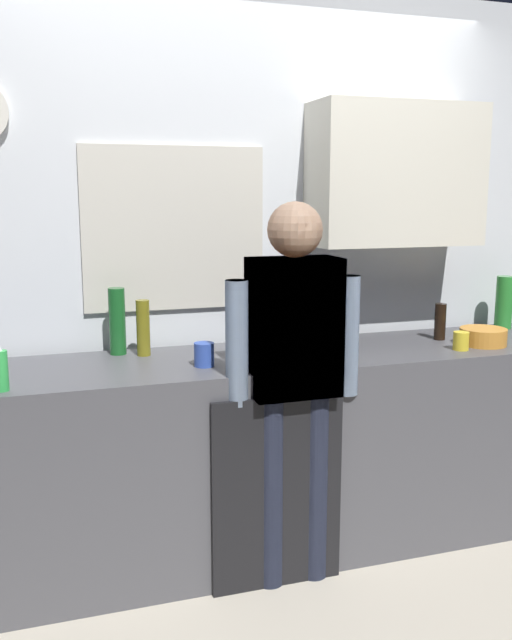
{
  "coord_description": "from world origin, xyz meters",
  "views": [
    {
      "loc": [
        -0.99,
        -2.55,
        1.63
      ],
      "look_at": [
        -0.08,
        0.25,
        1.09
      ],
      "focal_mm": 38.86,
      "sensor_mm": 36.0,
      "label": 1
    }
  ],
  "objects_px": {
    "person_guest": "(294,364)",
    "coffee_maker": "(320,313)",
    "bottle_clear_soda": "(504,302)",
    "bottle_green_wine": "(117,321)",
    "bottle_dark_sauce": "(440,322)",
    "mixing_bowl": "(483,337)",
    "cup_yellow_cup": "(461,341)",
    "cup_blue_mug": "(204,355)",
    "person_at_sink": "(294,364)",
    "dish_soap": "(0,370)",
    "bottle_olive_oil": "(143,328)"
  },
  "relations": [
    {
      "from": "person_guest",
      "to": "coffee_maker",
      "type": "bearing_deg",
      "value": -132.18
    },
    {
      "from": "bottle_clear_soda",
      "to": "person_guest",
      "type": "distance_m",
      "value": 1.5
    },
    {
      "from": "bottle_green_wine",
      "to": "bottle_dark_sauce",
      "type": "distance_m",
      "value": 1.56
    },
    {
      "from": "mixing_bowl",
      "to": "person_guest",
      "type": "distance_m",
      "value": 1.06
    },
    {
      "from": "bottle_dark_sauce",
      "to": "cup_yellow_cup",
      "type": "height_order",
      "value": "bottle_dark_sauce"
    },
    {
      "from": "cup_blue_mug",
      "to": "person_at_sink",
      "type": "relative_size",
      "value": 0.06
    },
    {
      "from": "mixing_bowl",
      "to": "person_at_sink",
      "type": "distance_m",
      "value": 1.06
    },
    {
      "from": "cup_yellow_cup",
      "to": "coffee_maker",
      "type": "bearing_deg",
      "value": 148.63
    },
    {
      "from": "cup_yellow_cup",
      "to": "cup_blue_mug",
      "type": "xyz_separation_m",
      "value": [
        -1.2,
        0.07,
        0.01
      ]
    },
    {
      "from": "bottle_dark_sauce",
      "to": "dish_soap",
      "type": "relative_size",
      "value": 1.0
    },
    {
      "from": "person_at_sink",
      "to": "person_guest",
      "type": "xyz_separation_m",
      "value": [
        0.0,
        0.0,
        0.0
      ]
    },
    {
      "from": "bottle_green_wine",
      "to": "dish_soap",
      "type": "xyz_separation_m",
      "value": [
        -0.48,
        -0.47,
        -0.07
      ]
    },
    {
      "from": "cup_blue_mug",
      "to": "bottle_clear_soda",
      "type": "bearing_deg",
      "value": 10.42
    },
    {
      "from": "bottle_olive_oil",
      "to": "person_at_sink",
      "type": "bearing_deg",
      "value": -41.49
    },
    {
      "from": "bottle_green_wine",
      "to": "bottle_olive_oil",
      "type": "distance_m",
      "value": 0.12
    },
    {
      "from": "bottle_clear_soda",
      "to": "bottle_dark_sauce",
      "type": "relative_size",
      "value": 1.56
    },
    {
      "from": "bottle_clear_soda",
      "to": "bottle_olive_oil",
      "type": "bearing_deg",
      "value": -178.75
    },
    {
      "from": "coffee_maker",
      "to": "person_at_sink",
      "type": "height_order",
      "value": "person_at_sink"
    },
    {
      "from": "bottle_olive_oil",
      "to": "person_guest",
      "type": "bearing_deg",
      "value": -41.49
    },
    {
      "from": "coffee_maker",
      "to": "person_at_sink",
      "type": "distance_m",
      "value": 0.58
    },
    {
      "from": "bottle_clear_soda",
      "to": "dish_soap",
      "type": "xyz_separation_m",
      "value": [
        -2.52,
        -0.45,
        -0.06
      ]
    },
    {
      "from": "coffee_maker",
      "to": "person_guest",
      "type": "xyz_separation_m",
      "value": [
        -0.31,
        -0.47,
        -0.12
      ]
    },
    {
      "from": "cup_blue_mug",
      "to": "dish_soap",
      "type": "relative_size",
      "value": 0.56
    },
    {
      "from": "bottle_dark_sauce",
      "to": "person_at_sink",
      "type": "height_order",
      "value": "person_at_sink"
    },
    {
      "from": "coffee_maker",
      "to": "bottle_olive_oil",
      "type": "bearing_deg",
      "value": -179.99
    },
    {
      "from": "bottle_olive_oil",
      "to": "mixing_bowl",
      "type": "height_order",
      "value": "bottle_olive_oil"
    },
    {
      "from": "cup_yellow_cup",
      "to": "person_guest",
      "type": "relative_size",
      "value": 0.05
    },
    {
      "from": "coffee_maker",
      "to": "mixing_bowl",
      "type": "bearing_deg",
      "value": -20.98
    },
    {
      "from": "bottle_green_wine",
      "to": "person_at_sink",
      "type": "height_order",
      "value": "person_at_sink"
    },
    {
      "from": "bottle_clear_soda",
      "to": "cup_blue_mug",
      "type": "height_order",
      "value": "bottle_clear_soda"
    },
    {
      "from": "mixing_bowl",
      "to": "person_at_sink",
      "type": "height_order",
      "value": "person_at_sink"
    },
    {
      "from": "bottle_olive_oil",
      "to": "person_guest",
      "type": "height_order",
      "value": "person_guest"
    },
    {
      "from": "bottle_olive_oil",
      "to": "dish_soap",
      "type": "xyz_separation_m",
      "value": [
        -0.59,
        -0.4,
        -0.05
      ]
    },
    {
      "from": "cup_yellow_cup",
      "to": "person_at_sink",
      "type": "distance_m",
      "value": 0.89
    },
    {
      "from": "person_at_sink",
      "to": "person_guest",
      "type": "height_order",
      "value": "same"
    },
    {
      "from": "cup_blue_mug",
      "to": "person_guest",
      "type": "xyz_separation_m",
      "value": [
        0.32,
        -0.2,
        -0.02
      ]
    },
    {
      "from": "mixing_bowl",
      "to": "person_at_sink",
      "type": "xyz_separation_m",
      "value": [
        -1.04,
        -0.19,
        -0.01
      ]
    },
    {
      "from": "dish_soap",
      "to": "cup_yellow_cup",
      "type": "bearing_deg",
      "value": 1.73
    },
    {
      "from": "person_guest",
      "to": "bottle_clear_soda",
      "type": "bearing_deg",
      "value": -168.43
    },
    {
      "from": "bottle_dark_sauce",
      "to": "cup_yellow_cup",
      "type": "xyz_separation_m",
      "value": [
        -0.04,
        -0.23,
        -0.05
      ]
    },
    {
      "from": "bottle_green_wine",
      "to": "person_guest",
      "type": "distance_m",
      "value": 0.84
    },
    {
      "from": "mixing_bowl",
      "to": "dish_soap",
      "type": "bearing_deg",
      "value": -176.72
    },
    {
      "from": "bottle_dark_sauce",
      "to": "bottle_olive_oil",
      "type": "bearing_deg",
      "value": 175.61
    },
    {
      "from": "person_at_sink",
      "to": "bottle_dark_sauce",
      "type": "bearing_deg",
      "value": 23.19
    },
    {
      "from": "cup_blue_mug",
      "to": "mixing_bowl",
      "type": "bearing_deg",
      "value": -0.18
    },
    {
      "from": "coffee_maker",
      "to": "cup_blue_mug",
      "type": "xyz_separation_m",
      "value": [
        -0.64,
        -0.28,
        -0.1
      ]
    },
    {
      "from": "bottle_olive_oil",
      "to": "cup_yellow_cup",
      "type": "height_order",
      "value": "bottle_olive_oil"
    },
    {
      "from": "bottle_olive_oil",
      "to": "cup_yellow_cup",
      "type": "relative_size",
      "value": 2.94
    },
    {
      "from": "bottle_clear_soda",
      "to": "mixing_bowl",
      "type": "xyz_separation_m",
      "value": [
        -0.36,
        -0.32,
        -0.1
      ]
    },
    {
      "from": "bottle_green_wine",
      "to": "bottle_olive_oil",
      "type": "bearing_deg",
      "value": -30.39
    }
  ]
}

